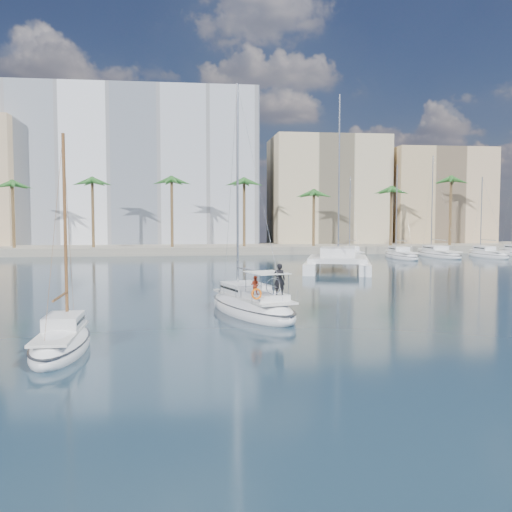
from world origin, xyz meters
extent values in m
plane|color=black|center=(0.00, 0.00, 0.00)|extent=(160.00, 160.00, 0.00)
cube|color=gray|center=(0.00, 61.00, 0.60)|extent=(120.00, 14.00, 1.20)
cube|color=white|center=(-12.00, 73.00, 14.00)|extent=(42.00, 16.00, 28.00)
cube|color=tan|center=(22.00, 70.00, 10.00)|extent=(20.00, 14.00, 20.00)
cube|color=tan|center=(42.00, 68.00, 9.00)|extent=(18.00, 12.00, 18.00)
cylinder|color=brown|center=(0.00, 57.00, 5.25)|extent=(0.44, 0.44, 10.50)
sphere|color=#245A21|center=(0.00, 57.00, 10.50)|extent=(3.60, 3.60, 3.60)
cylinder|color=brown|center=(34.00, 57.00, 5.25)|extent=(0.44, 0.44, 10.50)
sphere|color=#245A21|center=(34.00, 57.00, 10.50)|extent=(3.60, 3.60, 3.60)
ellipsoid|color=white|center=(0.15, 2.40, 0.30)|extent=(5.99, 10.46, 2.07)
ellipsoid|color=black|center=(0.15, 2.40, 0.60)|extent=(6.05, 10.56, 0.18)
cube|color=silver|center=(0.20, 2.22, 1.09)|extent=(4.38, 7.81, 0.12)
cube|color=silver|center=(-0.14, 3.32, 1.45)|extent=(3.01, 3.74, 0.60)
cube|color=black|center=(-0.14, 3.32, 1.47)|extent=(2.91, 3.38, 0.14)
cylinder|color=#B7BABF|center=(-0.48, 4.41, 7.68)|extent=(0.15, 0.15, 13.06)
cylinder|color=#B7BABF|center=(0.12, 2.49, 2.65)|extent=(1.30, 3.87, 0.11)
cube|color=silver|center=(0.77, 0.39, 1.33)|extent=(2.55, 2.94, 0.36)
cube|color=white|center=(0.80, 0.30, 2.70)|extent=(2.55, 2.94, 0.04)
torus|color=silver|center=(1.06, -0.53, 2.00)|extent=(0.93, 0.34, 0.96)
torus|color=orange|center=(0.01, -1.25, 1.70)|extent=(0.66, 0.38, 0.64)
imported|color=black|center=(1.41, -0.39, 2.40)|extent=(0.73, 0.57, 1.78)
imported|color=maroon|center=(0.07, -0.11, 2.04)|extent=(0.65, 0.61, 1.06)
ellipsoid|color=white|center=(-9.26, -6.36, 0.24)|extent=(2.26, 7.07, 1.66)
ellipsoid|color=black|center=(-9.26, -6.36, 0.48)|extent=(2.28, 7.14, 0.18)
cube|color=silver|center=(-9.26, -6.50, 0.87)|extent=(1.61, 5.30, 0.12)
cube|color=silver|center=(-9.26, -5.68, 1.23)|extent=(1.51, 2.32, 0.60)
cube|color=black|center=(-9.26, -5.68, 1.25)|extent=(1.52, 2.04, 0.14)
cylinder|color=brown|center=(-9.27, -4.87, 5.30)|extent=(0.15, 0.15, 8.73)
cylinder|color=brown|center=(-9.26, -6.30, 2.43)|extent=(0.12, 2.85, 0.11)
cube|color=white|center=(10.19, 29.51, 0.55)|extent=(4.92, 13.23, 1.10)
cube|color=white|center=(15.49, 27.96, 0.55)|extent=(4.92, 13.23, 1.10)
cube|color=silver|center=(12.65, 28.09, 1.30)|extent=(7.94, 8.81, 0.50)
cube|color=silver|center=(12.84, 28.74, 2.00)|extent=(4.68, 4.90, 1.00)
cube|color=black|center=(12.84, 28.74, 2.05)|extent=(4.54, 4.39, 0.18)
cylinder|color=#B7BABF|center=(13.41, 30.67, 10.46)|extent=(0.18, 0.18, 17.91)
ellipsoid|color=silver|center=(0.88, -0.23, 1.04)|extent=(0.22, 0.41, 0.20)
sphere|color=silver|center=(0.88, -0.04, 1.06)|extent=(0.11, 0.11, 0.11)
cube|color=gray|center=(0.59, -0.23, 1.07)|extent=(0.47, 0.17, 0.11)
cube|color=gray|center=(1.17, -0.23, 1.07)|extent=(0.47, 0.17, 0.11)
camera|label=1|loc=(-3.91, -31.77, 5.92)|focal=40.00mm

